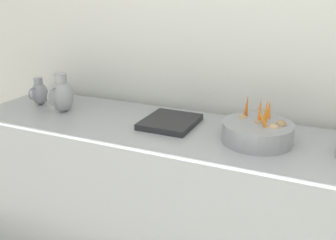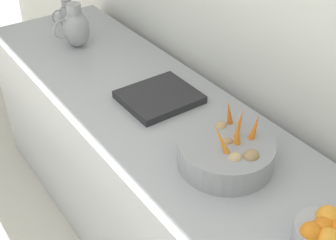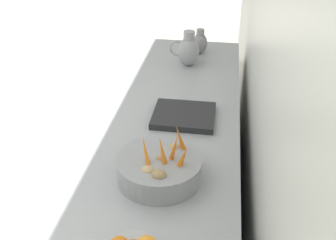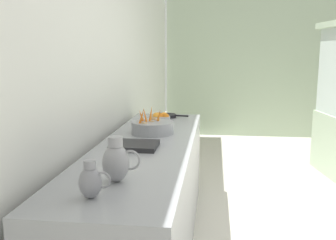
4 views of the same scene
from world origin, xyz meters
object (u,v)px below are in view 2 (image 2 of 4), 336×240
Objects in this scene: vegetable_colander at (226,152)px; metal_pitcher_tall at (76,28)px; orange_bowl at (324,233)px; metal_pitcher_short at (68,16)px.

vegetable_colander is 1.47× the size of metal_pitcher_tall.
metal_pitcher_tall is at bearing -89.45° from vegetable_colander.
vegetable_colander is at bearing 90.55° from metal_pitcher_tall.
orange_bowl is at bearing 90.10° from metal_pitcher_tall.
metal_pitcher_tall is at bearing 76.09° from metal_pitcher_short.
vegetable_colander is 0.47m from orange_bowl.
metal_pitcher_short is at bearing -91.69° from orange_bowl.
metal_pitcher_short is at bearing -91.88° from vegetable_colander.
metal_pitcher_tall reaches higher than orange_bowl.
orange_bowl is at bearing 88.91° from vegetable_colander.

